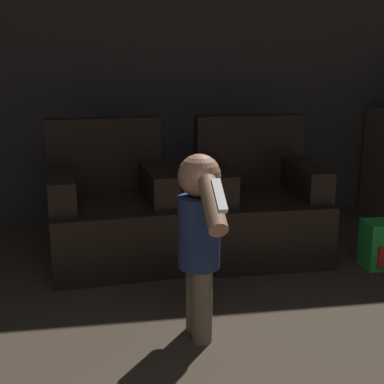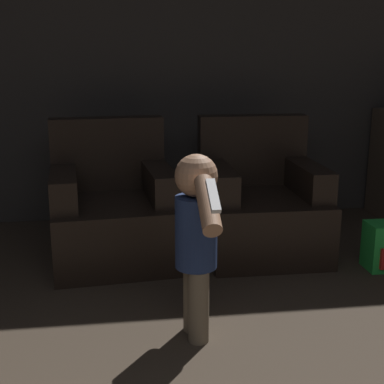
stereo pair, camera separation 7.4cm
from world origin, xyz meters
name	(u,v)px [view 1 (the left image)]	position (x,y,z in m)	size (l,w,h in m)	color
wall_back	(122,56)	(0.00, 4.50, 1.30)	(8.40, 0.05, 2.60)	#33302D
armchair_left	(110,211)	(-0.14, 3.61, 0.31)	(0.84, 0.90, 0.90)	black
armchair_right	(257,205)	(0.86, 3.61, 0.31)	(0.77, 0.84, 0.90)	black
person_toddler	(199,233)	(0.25, 2.48, 0.52)	(0.19, 0.61, 0.89)	brown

